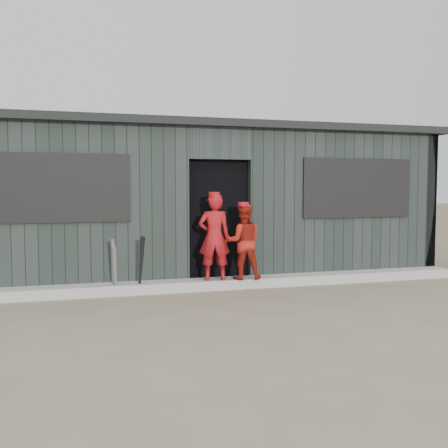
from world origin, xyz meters
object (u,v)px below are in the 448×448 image
object	(u,v)px
bat_mid	(115,271)
bat_right	(141,265)
bat_left	(113,266)
player_red_left	(214,237)
player_grey_back	(235,238)
dugout	(199,202)
player_red_right	(243,242)

from	to	relation	value
bat_mid	bat_right	bearing A→B (deg)	6.64
bat_left	bat_right	distance (m)	0.40
player_red_left	player_grey_back	size ratio (longest dim) A/B	0.94
bat_left	dugout	xyz separation A→B (m)	(1.67, 1.76, 0.87)
bat_left	player_grey_back	size ratio (longest dim) A/B	0.62
player_grey_back	bat_mid	bearing A→B (deg)	39.32
player_red_left	player_red_right	distance (m)	0.46
bat_right	player_grey_back	world-z (taller)	player_grey_back
bat_left	bat_mid	size ratio (longest dim) A/B	1.17
player_grey_back	bat_left	bearing A→B (deg)	36.80
bat_right	player_red_right	world-z (taller)	player_red_right
player_red_right	bat_left	bearing A→B (deg)	9.59
player_red_left	dugout	xyz separation A→B (m)	(0.17, 1.76, 0.48)
bat_left	player_grey_back	world-z (taller)	player_grey_back
player_red_left	player_red_right	world-z (taller)	player_red_left
bat_right	player_grey_back	size ratio (longest dim) A/B	0.61
player_grey_back	bat_right	bearing A→B (deg)	42.47
bat_mid	player_red_right	distance (m)	1.97
bat_right	player_grey_back	bearing A→B (deg)	25.52
bat_mid	bat_left	bearing A→B (deg)	101.01
player_red_left	player_grey_back	bearing A→B (deg)	-118.28
player_red_right	dugout	xyz separation A→B (m)	(-0.28, 1.80, 0.56)
bat_right	player_red_right	xyz separation A→B (m)	(1.56, 0.01, 0.30)
bat_mid	bat_right	world-z (taller)	bat_right
dugout	player_red_left	bearing A→B (deg)	-95.49
player_grey_back	player_red_left	bearing A→B (deg)	70.14
bat_left	player_red_left	xyz separation A→B (m)	(1.51, -0.00, 0.39)
player_red_right	dugout	size ratio (longest dim) A/B	0.14
bat_right	dugout	bearing A→B (deg)	54.69
bat_mid	dugout	distance (m)	2.65
player_red_left	player_red_right	xyz separation A→B (m)	(0.45, -0.04, -0.08)
bat_left	player_grey_back	bearing A→B (deg)	19.84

